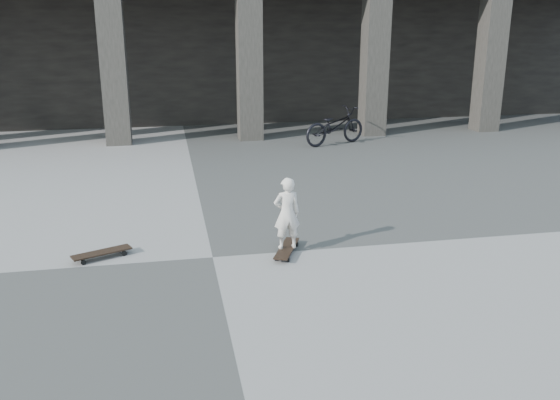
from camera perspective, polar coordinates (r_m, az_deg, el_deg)
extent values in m
plane|color=#454542|center=(8.44, -6.50, -5.50)|extent=(90.00, 90.00, 0.00)
cube|color=black|center=(21.80, -10.02, 16.17)|extent=(28.00, 6.00, 6.00)
cube|color=#2E2C27|center=(16.38, -15.71, 12.12)|extent=(0.65, 0.65, 4.00)
cube|color=#2E2C27|center=(16.50, -2.96, 12.74)|extent=(0.65, 0.65, 4.00)
cube|color=#2E2C27|center=(17.37, 9.08, 12.77)|extent=(0.65, 0.65, 4.00)
cube|color=#2E2C27|center=(18.89, 19.56, 12.35)|extent=(0.65, 0.65, 4.00)
cube|color=black|center=(8.50, 0.65, -4.66)|extent=(0.53, 0.86, 0.02)
cube|color=#B2B2B7|center=(8.79, 1.07, -4.18)|extent=(0.18, 0.11, 0.03)
cube|color=#B2B2B7|center=(8.24, 0.20, -5.65)|extent=(0.18, 0.11, 0.03)
cylinder|color=black|center=(8.81, 0.50, -4.19)|extent=(0.05, 0.07, 0.06)
cylinder|color=black|center=(8.78, 1.64, -4.28)|extent=(0.05, 0.07, 0.06)
cylinder|color=black|center=(8.27, -0.41, -5.65)|extent=(0.05, 0.07, 0.06)
cylinder|color=black|center=(8.23, 0.81, -5.76)|extent=(0.05, 0.07, 0.06)
cube|color=black|center=(8.70, -16.78, -4.84)|extent=(0.84, 0.52, 0.02)
cube|color=#B2B2B7|center=(8.79, -14.97, -4.74)|extent=(0.12, 0.19, 0.03)
cube|color=#B2B2B7|center=(8.64, -18.57, -5.46)|extent=(0.12, 0.19, 0.03)
cylinder|color=black|center=(8.88, -15.18, -4.61)|extent=(0.08, 0.06, 0.07)
cylinder|color=black|center=(8.71, -14.75, -4.99)|extent=(0.08, 0.06, 0.07)
cylinder|color=black|center=(8.73, -18.74, -5.32)|extent=(0.08, 0.06, 0.07)
cylinder|color=black|center=(8.56, -18.39, -5.73)|extent=(0.08, 0.06, 0.07)
imported|color=silver|center=(8.32, 0.66, -1.28)|extent=(0.39, 0.27, 1.04)
imported|color=black|center=(15.96, 5.30, 7.10)|extent=(2.00, 1.33, 0.99)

